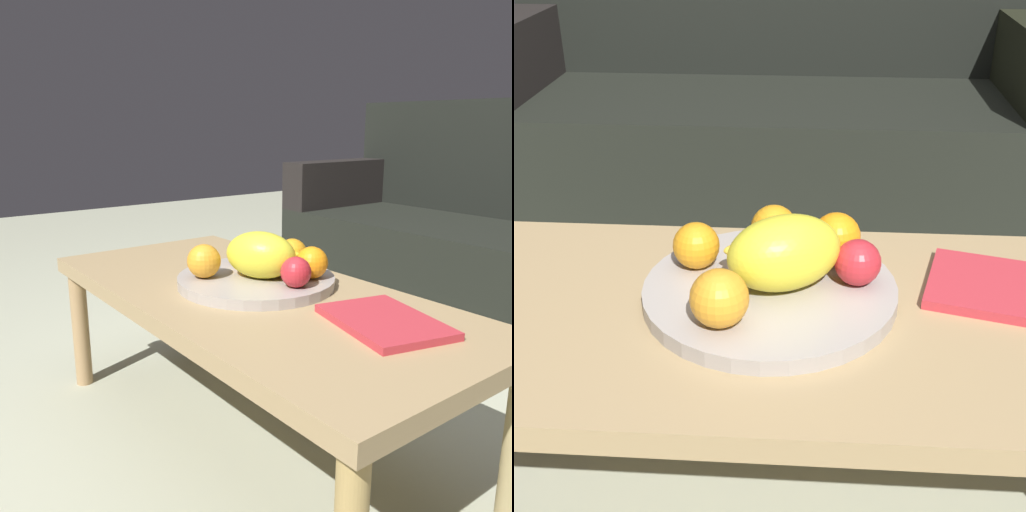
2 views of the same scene
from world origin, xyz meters
TOP-DOWN VIEW (x-y plane):
  - ground_plane at (0.00, 0.00)m, footprint 8.00×8.00m
  - coffee_table at (0.00, 0.00)m, footprint 1.21×0.56m
  - couch at (-0.11, 1.30)m, footprint 1.70×0.70m
  - fruit_bowl at (-0.02, 0.03)m, footprint 0.39×0.39m
  - melon_large_front at (-0.00, 0.03)m, footprint 0.21×0.18m
  - orange_front at (0.08, 0.13)m, footprint 0.08×0.08m
  - orange_left at (-0.14, 0.08)m, footprint 0.07×0.07m
  - orange_right at (-0.02, 0.15)m, footprint 0.08×0.08m
  - orange_back at (-0.08, -0.08)m, footprint 0.08×0.08m
  - apple_front at (0.11, 0.05)m, footprint 0.07×0.07m
  - banana_bunch at (-0.02, 0.07)m, footprint 0.17×0.16m
  - magazine at (0.35, 0.07)m, footprint 0.29×0.24m

SIDE VIEW (x-z plane):
  - ground_plane at x=0.00m, z-range 0.00..0.00m
  - couch at x=-0.11m, z-range -0.15..0.75m
  - coffee_table at x=0.00m, z-range 0.16..0.56m
  - magazine at x=0.35m, z-range 0.40..0.42m
  - fruit_bowl at x=-0.02m, z-range 0.40..0.43m
  - banana_bunch at x=-0.02m, z-range 0.43..0.49m
  - apple_front at x=0.11m, z-range 0.43..0.50m
  - orange_left at x=-0.14m, z-range 0.43..0.50m
  - orange_right at x=-0.02m, z-range 0.43..0.51m
  - orange_front at x=0.08m, z-range 0.43..0.51m
  - orange_back at x=-0.08m, z-range 0.43..0.51m
  - melon_large_front at x=0.00m, z-range 0.43..0.54m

